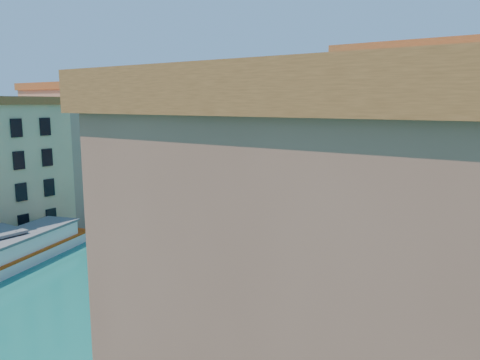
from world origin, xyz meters
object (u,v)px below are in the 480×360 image
(gondola_fore, at_px, (150,288))
(gondola_right, at_px, (301,289))
(vaporetto_far, at_px, (282,200))
(vaporetto_near, at_px, (11,252))

(gondola_fore, height_order, gondola_right, gondola_right)
(vaporetto_far, bearing_deg, vaporetto_near, -88.27)
(vaporetto_near, height_order, gondola_fore, vaporetto_near)
(vaporetto_far, xyz_separation_m, gondola_fore, (7.42, -37.39, -0.90))
(vaporetto_far, relative_size, gondola_right, 1.48)
(gondola_right, bearing_deg, vaporetto_far, 138.29)
(gondola_fore, xyz_separation_m, gondola_right, (11.70, 7.45, 0.15))
(vaporetto_far, xyz_separation_m, gondola_right, (19.13, -29.94, -0.75))
(gondola_fore, bearing_deg, vaporetto_near, -170.90)
(vaporetto_far, bearing_deg, gondola_fore, -63.31)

